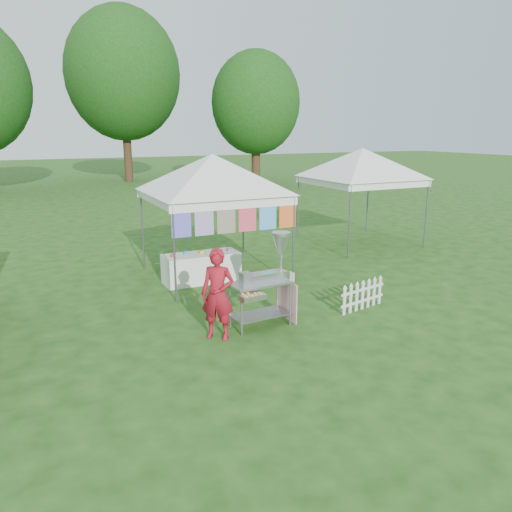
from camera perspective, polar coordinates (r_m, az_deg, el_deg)
ground at (r=9.47m, az=2.97°, el=-7.78°), size 120.00×120.00×0.00m
canopy_main at (r=11.97m, az=-5.01°, el=11.50°), size 4.24×4.24×3.45m
canopy_right at (r=16.00m, az=12.10°, el=11.94°), size 4.24×4.24×3.45m
tree_mid at (r=36.59m, az=-14.98°, el=19.42°), size 7.60×7.60×11.52m
tree_right at (r=32.97m, az=-0.02°, el=17.08°), size 5.60×5.60×8.42m
donut_cart at (r=9.12m, az=1.53°, el=-1.88°), size 1.23×0.92×1.73m
vendor at (r=8.61m, az=-4.40°, el=-4.39°), size 0.70×0.66×1.60m
picket_fence at (r=10.34m, az=12.09°, el=-4.46°), size 1.24×0.29×0.56m
display_table at (r=12.00m, az=-6.26°, el=-1.33°), size 1.80×0.70×0.69m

